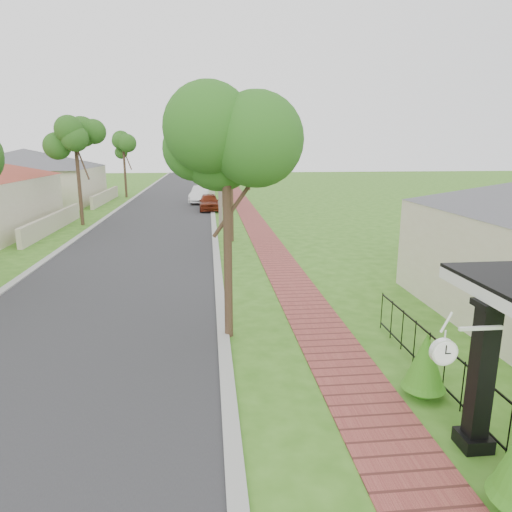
{
  "coord_description": "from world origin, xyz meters",
  "views": [
    {
      "loc": [
        0.35,
        -7.11,
        4.78
      ],
      "look_at": [
        1.77,
        6.43,
        1.5
      ],
      "focal_mm": 32.0,
      "sensor_mm": 36.0,
      "label": 1
    }
  ],
  "objects_px": {
    "near_tree": "(226,156)",
    "utility_pole": "(220,158)",
    "station_clock": "(447,350)",
    "porch_post": "(480,385)",
    "parked_car_white": "(202,195)",
    "parked_car_red": "(209,202)"
  },
  "relations": [
    {
      "from": "near_tree",
      "to": "porch_post",
      "type": "bearing_deg",
      "value": -52.65
    },
    {
      "from": "station_clock",
      "to": "porch_post",
      "type": "bearing_deg",
      "value": 25.05
    },
    {
      "from": "utility_pole",
      "to": "station_clock",
      "type": "height_order",
      "value": "utility_pole"
    },
    {
      "from": "porch_post",
      "to": "utility_pole",
      "type": "bearing_deg",
      "value": 99.45
    },
    {
      "from": "utility_pole",
      "to": "near_tree",
      "type": "bearing_deg",
      "value": -90.91
    },
    {
      "from": "near_tree",
      "to": "station_clock",
      "type": "xyz_separation_m",
      "value": [
        2.89,
        -5.31,
        -2.62
      ]
    },
    {
      "from": "parked_car_red",
      "to": "near_tree",
      "type": "height_order",
      "value": "near_tree"
    },
    {
      "from": "porch_post",
      "to": "parked_car_red",
      "type": "bearing_deg",
      "value": 98.19
    },
    {
      "from": "porch_post",
      "to": "parked_car_red",
      "type": "xyz_separation_m",
      "value": [
        -4.15,
        28.85,
        -0.49
      ]
    },
    {
      "from": "parked_car_white",
      "to": "utility_pole",
      "type": "distance_m",
      "value": 13.16
    },
    {
      "from": "porch_post",
      "to": "parked_car_white",
      "type": "distance_m",
      "value": 33.99
    },
    {
      "from": "parked_car_red",
      "to": "utility_pole",
      "type": "relative_size",
      "value": 0.46
    },
    {
      "from": "near_tree",
      "to": "utility_pole",
      "type": "bearing_deg",
      "value": 89.09
    },
    {
      "from": "station_clock",
      "to": "near_tree",
      "type": "bearing_deg",
      "value": 118.57
    },
    {
      "from": "parked_car_white",
      "to": "near_tree",
      "type": "relative_size",
      "value": 0.76
    },
    {
      "from": "utility_pole",
      "to": "parked_car_white",
      "type": "bearing_deg",
      "value": 95.56
    },
    {
      "from": "porch_post",
      "to": "near_tree",
      "type": "xyz_separation_m",
      "value": [
        -3.75,
        4.91,
        3.45
      ]
    },
    {
      "from": "parked_car_white",
      "to": "utility_pole",
      "type": "relative_size",
      "value": 0.54
    },
    {
      "from": "parked_car_white",
      "to": "near_tree",
      "type": "distance_m",
      "value": 29.01
    },
    {
      "from": "porch_post",
      "to": "near_tree",
      "type": "relative_size",
      "value": 0.44
    },
    {
      "from": "near_tree",
      "to": "utility_pole",
      "type": "xyz_separation_m",
      "value": [
        0.26,
        16.09,
        -0.47
      ]
    },
    {
      "from": "parked_car_red",
      "to": "parked_car_white",
      "type": "xyz_separation_m",
      "value": [
        -0.58,
        4.81,
        0.09
      ]
    }
  ]
}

